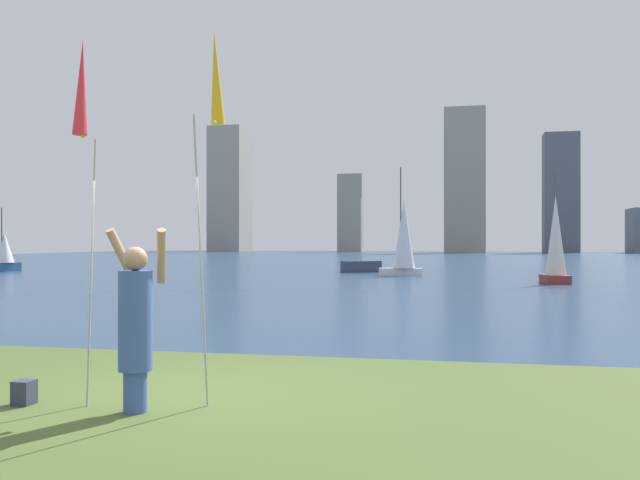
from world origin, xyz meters
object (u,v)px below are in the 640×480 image
(kite_flag_left, at_px, (82,98))
(sailboat_1, at_px, (404,238))
(sailboat_3, at_px, (361,266))
(sailboat_6, at_px, (4,252))
(person, at_px, (136,321))
(sailboat_5, at_px, (556,244))
(kite_flag_right, at_px, (215,89))
(bag, at_px, (24,392))

(kite_flag_left, distance_m, sailboat_1, 30.08)
(kite_flag_left, height_order, sailboat_3, sailboat_3)
(kite_flag_left, xyz_separation_m, sailboat_6, (-23.31, 30.29, -2.20))
(person, xyz_separation_m, sailboat_6, (-23.96, 30.32, 0.21))
(person, height_order, sailboat_1, sailboat_1)
(sailboat_5, bearing_deg, sailboat_3, 136.71)
(kite_flag_left, bearing_deg, sailboat_6, 127.58)
(sailboat_1, distance_m, sailboat_3, 4.81)
(kite_flag_left, relative_size, kite_flag_right, 0.96)
(sailboat_1, bearing_deg, sailboat_3, 128.27)
(kite_flag_left, height_order, sailboat_1, sailboat_1)
(sailboat_6, bearing_deg, person, -51.68)
(kite_flag_left, distance_m, sailboat_3, 33.78)
(bag, distance_m, sailboat_5, 25.83)
(kite_flag_left, relative_size, sailboat_5, 0.84)
(bag, height_order, sailboat_5, sailboat_5)
(sailboat_5, bearing_deg, kite_flag_right, -105.32)
(sailboat_1, relative_size, sailboat_3, 1.33)
(kite_flag_left, height_order, kite_flag_right, kite_flag_right)
(bag, xyz_separation_m, sailboat_6, (-22.59, 30.26, 1.04))
(sailboat_5, bearing_deg, person, -106.34)
(kite_flag_left, distance_m, kite_flag_right, 1.45)
(sailboat_5, bearing_deg, kite_flag_left, -107.75)
(bag, distance_m, sailboat_3, 33.58)
(kite_flag_left, distance_m, bag, 3.31)
(person, height_order, kite_flag_left, kite_flag_left)
(sailboat_3, height_order, sailboat_6, sailboat_3)
(kite_flag_right, xyz_separation_m, bag, (-2.02, -0.59, -3.41))
(person, xyz_separation_m, sailboat_5, (7.15, 24.39, 0.74))
(bag, relative_size, sailboat_6, 0.07)
(kite_flag_left, xyz_separation_m, kite_flag_right, (1.29, 0.62, 0.17))
(sailboat_3, height_order, sailboat_5, sailboat_5)
(person, relative_size, bag, 7.31)
(kite_flag_right, height_order, bag, kite_flag_right)
(sailboat_3, bearing_deg, kite_flag_right, -84.31)
(sailboat_5, bearing_deg, bag, -109.31)
(sailboat_3, bearing_deg, sailboat_6, -171.21)
(kite_flag_right, bearing_deg, sailboat_5, 74.68)
(sailboat_6, bearing_deg, sailboat_5, -10.78)
(kite_flag_right, height_order, sailboat_5, sailboat_5)
(kite_flag_left, xyz_separation_m, bag, (-0.72, 0.03, -3.23))
(kite_flag_left, bearing_deg, bag, 177.51)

